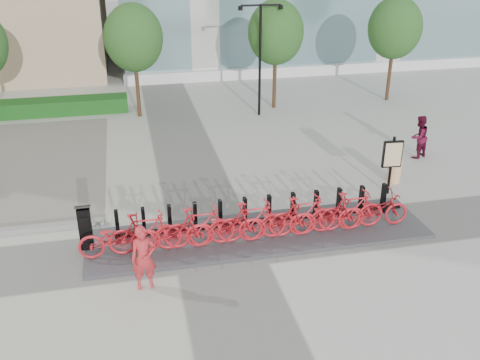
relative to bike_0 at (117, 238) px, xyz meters
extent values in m
plane|color=#B1B1B1|center=(2.60, 0.05, -0.61)|extent=(120.00, 120.00, 0.00)
cube|color=#145213|center=(-2.40, 13.25, -0.26)|extent=(6.00, 1.20, 0.70)
cylinder|color=brown|center=(1.10, 12.05, 0.89)|extent=(0.18, 0.18, 3.00)
ellipsoid|color=#1B481F|center=(1.10, 12.05, 2.99)|extent=(2.60, 2.60, 2.99)
cylinder|color=brown|center=(7.60, 12.05, 0.89)|extent=(0.18, 0.18, 3.00)
ellipsoid|color=#1B481F|center=(7.60, 12.05, 2.99)|extent=(2.60, 2.60, 2.99)
cylinder|color=brown|center=(13.60, 12.05, 0.89)|extent=(0.18, 0.18, 3.00)
ellipsoid|color=#1B481F|center=(13.60, 12.05, 2.99)|extent=(2.60, 2.60, 2.99)
cylinder|color=black|center=(6.60, 11.05, 1.89)|extent=(0.12, 0.12, 5.00)
cube|color=black|center=(6.15, 11.05, 4.34)|extent=(0.90, 0.08, 0.08)
cube|color=black|center=(7.05, 11.05, 4.34)|extent=(0.90, 0.08, 0.08)
cylinder|color=black|center=(5.70, 11.05, 4.24)|extent=(0.20, 0.20, 0.18)
cylinder|color=black|center=(7.50, 11.05, 4.24)|extent=(0.20, 0.20, 0.18)
cube|color=#3F3F44|center=(3.90, 0.35, -0.57)|extent=(9.60, 2.40, 0.08)
imported|color=red|center=(0.00, 0.00, 0.00)|extent=(2.01, 0.70, 1.06)
imported|color=red|center=(0.72, 0.00, 0.06)|extent=(1.95, 0.55, 1.17)
imported|color=red|center=(1.44, 0.00, 0.00)|extent=(2.01, 0.70, 1.06)
imported|color=red|center=(2.16, 0.00, 0.06)|extent=(1.95, 0.55, 1.17)
imported|color=red|center=(2.88, 0.00, 0.00)|extent=(2.01, 0.70, 1.06)
imported|color=red|center=(3.60, 0.00, 0.06)|extent=(1.95, 0.55, 1.17)
imported|color=red|center=(4.32, 0.00, 0.00)|extent=(2.01, 0.70, 1.06)
imported|color=red|center=(5.04, 0.00, 0.06)|extent=(1.95, 0.55, 1.17)
imported|color=red|center=(5.76, 0.00, 0.00)|extent=(2.01, 0.70, 1.06)
imported|color=red|center=(6.48, 0.00, 0.06)|extent=(1.95, 0.55, 1.17)
imported|color=red|center=(7.20, 0.00, 0.00)|extent=(2.01, 0.70, 1.06)
cube|color=black|center=(-0.82, 0.57, 0.07)|extent=(0.34, 0.29, 1.19)
cube|color=black|center=(-0.82, 0.57, 0.70)|extent=(0.41, 0.34, 0.15)
cube|color=black|center=(-0.82, 0.42, 0.30)|extent=(0.24, 0.02, 0.33)
imported|color=red|center=(0.62, -1.44, 0.21)|extent=(0.62, 0.42, 1.64)
imported|color=#500B23|center=(11.17, 4.69, 0.21)|extent=(0.98, 0.89, 1.64)
cylinder|color=orange|center=(9.26, 2.82, -0.16)|extent=(0.54, 0.54, 0.89)
cylinder|color=black|center=(8.68, 2.04, 0.38)|extent=(0.09, 0.09, 1.97)
cube|color=black|center=(8.68, 2.04, 0.78)|extent=(0.65, 0.14, 0.89)
cube|color=beige|center=(8.68, 1.99, 0.78)|extent=(0.55, 0.06, 0.79)
camera|label=1|loc=(0.56, -12.33, 7.17)|focal=40.00mm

